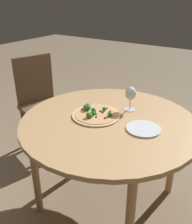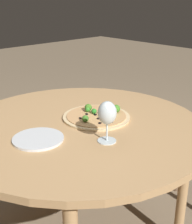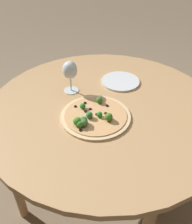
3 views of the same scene
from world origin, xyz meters
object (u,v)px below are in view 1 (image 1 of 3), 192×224
object	(u,v)px
pizza	(95,114)
wine_glass	(131,94)
chair	(41,101)
plate_near	(143,129)

from	to	relation	value
pizza	wine_glass	world-z (taller)	wine_glass
chair	wine_glass	bearing A→B (deg)	-77.61
pizza	chair	bearing A→B (deg)	-20.21
pizza	plate_near	bearing A→B (deg)	-178.44
chair	pizza	size ratio (longest dim) A/B	2.82
chair	plate_near	distance (m)	1.25
chair	wine_glass	world-z (taller)	chair
pizza	wine_glass	size ratio (longest dim) A/B	1.89
chair	plate_near	world-z (taller)	chair
chair	pizza	distance (m)	0.93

